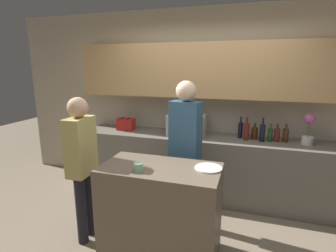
# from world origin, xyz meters

# --- Properties ---
(back_wall) EXTENTS (6.40, 0.40, 2.70)m
(back_wall) POSITION_xyz_m (0.00, 1.66, 1.54)
(back_wall) COLOR #B2A893
(back_wall) RESTS_ON ground_plane
(back_counter) EXTENTS (3.60, 0.62, 0.91)m
(back_counter) POSITION_xyz_m (0.00, 1.39, 0.46)
(back_counter) COLOR #6B665B
(back_counter) RESTS_ON ground_plane
(kitchen_island) EXTENTS (1.16, 0.61, 0.94)m
(kitchen_island) POSITION_xyz_m (-0.17, 0.07, 0.47)
(kitchen_island) COLOR brown
(kitchen_island) RESTS_ON ground_plane
(microwave) EXTENTS (0.52, 0.39, 0.30)m
(microwave) POSITION_xyz_m (-0.23, 1.41, 1.06)
(microwave) COLOR #B7BABC
(microwave) RESTS_ON back_counter
(toaster) EXTENTS (0.26, 0.16, 0.18)m
(toaster) POSITION_xyz_m (-1.21, 1.41, 1.00)
(toaster) COLOR #B21E19
(toaster) RESTS_ON back_counter
(potted_plant) EXTENTS (0.14, 0.14, 0.39)m
(potted_plant) POSITION_xyz_m (1.34, 1.41, 1.11)
(potted_plant) COLOR silver
(potted_plant) RESTS_ON back_counter
(bottle_0) EXTENTS (0.07, 0.07, 0.30)m
(bottle_0) POSITION_xyz_m (0.51, 1.47, 1.03)
(bottle_0) COLOR black
(bottle_0) RESTS_ON back_counter
(bottle_1) EXTENTS (0.08, 0.08, 0.32)m
(bottle_1) POSITION_xyz_m (0.60, 1.39, 1.03)
(bottle_1) COLOR maroon
(bottle_1) RESTS_ON back_counter
(bottle_2) EXTENTS (0.09, 0.09, 0.22)m
(bottle_2) POSITION_xyz_m (0.70, 1.47, 1.00)
(bottle_2) COLOR #472814
(bottle_2) RESTS_ON back_counter
(bottle_3) EXTENTS (0.07, 0.07, 0.32)m
(bottle_3) POSITION_xyz_m (0.80, 1.38, 1.03)
(bottle_3) COLOR black
(bottle_3) RESTS_ON back_counter
(bottle_4) EXTENTS (0.06, 0.06, 0.24)m
(bottle_4) POSITION_xyz_m (0.90, 1.41, 1.00)
(bottle_4) COLOR #194723
(bottle_4) RESTS_ON back_counter
(bottle_5) EXTENTS (0.08, 0.08, 0.24)m
(bottle_5) POSITION_xyz_m (0.98, 1.42, 1.00)
(bottle_5) COLOR maroon
(bottle_5) RESTS_ON back_counter
(bottle_6) EXTENTS (0.07, 0.07, 0.24)m
(bottle_6) POSITION_xyz_m (1.09, 1.45, 1.00)
(bottle_6) COLOR #472814
(bottle_6) RESTS_ON back_counter
(plate_on_island) EXTENTS (0.26, 0.26, 0.01)m
(plate_on_island) POSITION_xyz_m (0.28, 0.16, 0.94)
(plate_on_island) COLOR white
(plate_on_island) RESTS_ON kitchen_island
(cup_0) EXTENTS (0.09, 0.09, 0.08)m
(cup_0) POSITION_xyz_m (-0.32, -0.10, 0.98)
(cup_0) COLOR #93CE9E
(cup_0) RESTS_ON kitchen_island
(person_left) EXTENTS (0.37, 0.25, 1.73)m
(person_left) POSITION_xyz_m (-0.06, 0.63, 1.04)
(person_left) COLOR black
(person_left) RESTS_ON ground_plane
(person_center) EXTENTS (0.21, 0.35, 1.58)m
(person_center) POSITION_xyz_m (-1.03, 0.03, 0.94)
(person_center) COLOR black
(person_center) RESTS_ON ground_plane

